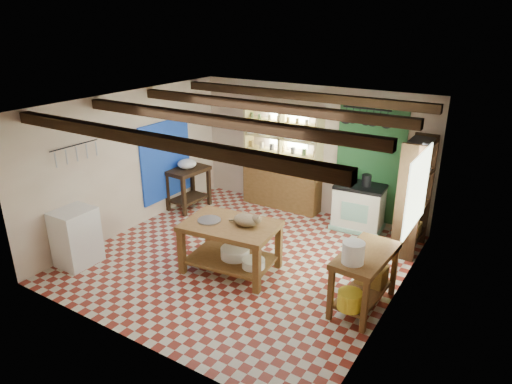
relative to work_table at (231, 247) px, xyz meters
The scene contains 30 objects.
floor 0.59m from the work_table, 96.18° to the left, with size 5.00×5.00×0.02m, color maroon.
ceiling 2.23m from the work_table, 96.18° to the left, with size 5.00×5.00×0.02m, color #49494E.
wall_back 3.05m from the work_table, 90.89° to the left, with size 5.00×0.04×2.60m, color beige.
wall_front 2.26m from the work_table, 91.25° to the right, with size 5.00×0.04×2.60m, color beige.
wall_left 2.73m from the work_table, behind, with size 0.04×5.00×2.60m, color beige.
wall_right 2.64m from the work_table, ahead, with size 0.04×5.00×2.60m, color beige.
ceiling_beams 2.11m from the work_table, 96.18° to the left, with size 5.00×3.80×0.15m, color #311F11.
blue_wall_patch 2.92m from the work_table, 152.34° to the left, with size 0.04×1.40×1.60m, color blue.
green_wall_patch 3.24m from the work_table, 67.36° to the left, with size 1.30×0.04×2.30m, color #22552A.
window_back 3.22m from the work_table, 100.66° to the left, with size 0.90×0.02×0.80m, color #B7CAB3.
window_right 2.99m from the work_table, 30.22° to the left, with size 0.02×1.30×1.20m, color #B7CAB3.
utensil_rail 2.94m from the work_table, 162.53° to the right, with size 0.06×0.90×0.28m, color black.
pot_rack 3.27m from the work_table, 63.98° to the left, with size 0.86×0.12×0.36m, color black.
shelving_unit 2.88m from the work_table, 102.31° to the left, with size 1.70×0.34×2.20m, color tan.
tall_rack 3.20m from the work_table, 44.79° to the left, with size 0.40×0.86×2.00m, color #311F11.
work_table is the anchor object (origin of this frame).
stove 2.83m from the work_table, 65.33° to the left, with size 0.91×0.61×0.89m, color silver.
prep_table 2.78m from the work_table, 143.86° to the left, with size 0.60×0.87×0.88m, color #311F11.
white_cabinet 2.54m from the work_table, 152.92° to the right, with size 0.53×0.63×0.95m, color white.
right_counter 2.14m from the work_table, ahead, with size 0.59×1.18×0.85m, color brown.
cat 0.56m from the work_table, 17.92° to the left, with size 0.41×0.31×0.18m, color #907753.
steel_tray 0.55m from the work_table, 165.26° to the right, with size 0.37×0.37×0.02m, color #A0A0A8.
basin_large 0.13m from the work_table, 51.61° to the left, with size 0.47×0.47×0.16m, color white.
basin_small 0.48m from the work_table, ahead, with size 0.36×0.36×0.13m, color white.
kettle_left 2.78m from the work_table, 69.95° to the left, with size 0.18×0.18×0.20m, color #A0A0A8.
kettle_right 2.94m from the work_table, 63.58° to the left, with size 0.18×0.18×0.22m, color black.
enamel_bowl 2.84m from the work_table, 143.86° to the left, with size 0.39×0.39×0.20m, color white.
white_bucket 2.15m from the work_table, ahead, with size 0.29×0.29×0.29m, color white.
wicker_basket 2.20m from the work_table, 12.34° to the left, with size 0.39×0.31×0.28m, color #A68442.
yellow_tub 2.13m from the work_table, ahead, with size 0.33×0.33×0.24m, color yellow.
Camera 1 is at (3.81, -5.67, 3.84)m, focal length 32.00 mm.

